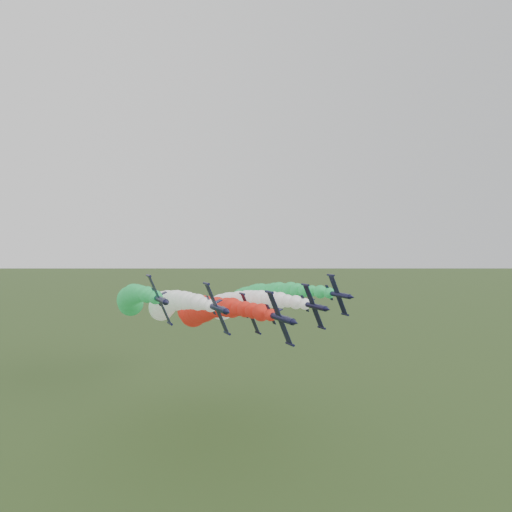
% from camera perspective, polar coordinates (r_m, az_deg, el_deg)
% --- Properties ---
extents(jet_lead, '(14.14, 84.23, 18.62)m').
position_cam_1_polar(jet_lead, '(136.08, -6.16, -6.21)').
color(jet_lead, black).
rests_on(jet_lead, ground).
extents(jet_inner_left, '(13.89, 83.98, 18.37)m').
position_cam_1_polar(jet_inner_left, '(141.71, -10.24, -5.50)').
color(jet_inner_left, black).
rests_on(jet_inner_left, ground).
extents(jet_inner_right, '(14.41, 84.51, 18.90)m').
position_cam_1_polar(jet_inner_right, '(153.36, -2.62, -5.48)').
color(jet_inner_right, black).
rests_on(jet_inner_right, ground).
extents(jet_outer_left, '(14.01, 84.11, 18.49)m').
position_cam_1_polar(jet_outer_left, '(147.49, -14.07, -4.82)').
color(jet_outer_left, black).
rests_on(jet_outer_left, ground).
extents(jet_outer_right, '(14.02, 84.11, 18.50)m').
position_cam_1_polar(jet_outer_right, '(162.25, -0.14, -4.61)').
color(jet_outer_right, black).
rests_on(jet_outer_right, ground).
extents(jet_trail, '(13.91, 84.00, 18.39)m').
position_cam_1_polar(jet_trail, '(164.36, -6.98, -5.99)').
color(jet_trail, black).
rests_on(jet_trail, ground).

